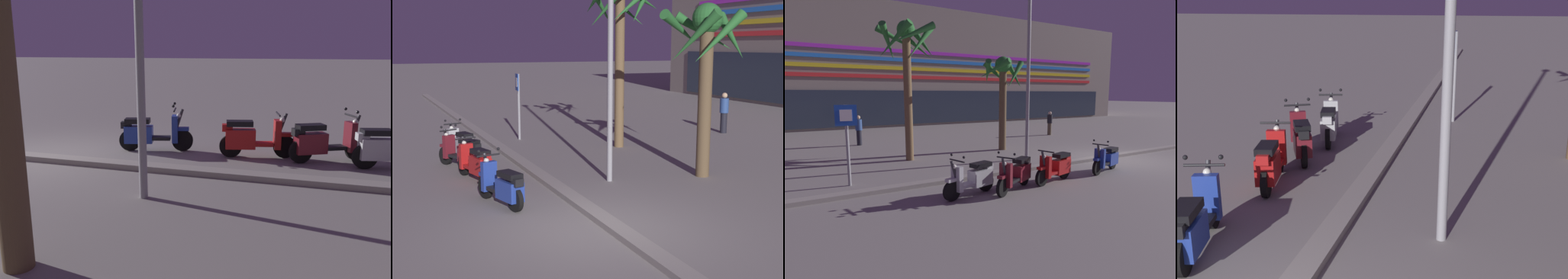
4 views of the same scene
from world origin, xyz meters
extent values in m
plane|color=gray|center=(0.00, 0.00, 0.00)|extent=(200.00, 200.00, 0.00)
cube|color=gray|center=(0.00, 0.30, 0.06)|extent=(60.00, 0.36, 0.12)
cylinder|color=black|center=(-7.03, -1.06, 0.26)|extent=(0.53, 0.22, 0.52)
cube|color=silver|center=(-7.24, -1.11, 0.43)|extent=(0.74, 0.48, 0.44)
cube|color=black|center=(-7.22, -1.11, 0.79)|extent=(0.65, 0.44, 0.12)
cube|color=silver|center=(-6.95, -1.04, 0.69)|extent=(0.28, 0.25, 0.16)
cylinder|color=black|center=(-6.92, -1.73, 0.26)|extent=(0.51, 0.32, 0.52)
cylinder|color=black|center=(-5.73, -1.13, 0.26)|extent=(0.51, 0.32, 0.52)
cube|color=black|center=(-6.37, -1.45, 0.32)|extent=(0.66, 0.52, 0.08)
cube|color=maroon|center=(-5.93, -1.23, 0.44)|extent=(0.75, 0.59, 0.45)
cube|color=black|center=(-5.91, -1.22, 0.80)|extent=(0.67, 0.54, 0.12)
cube|color=maroon|center=(-6.76, -1.65, 0.55)|extent=(0.28, 0.37, 0.66)
cube|color=maroon|center=(-6.92, -1.73, 0.55)|extent=(0.36, 0.29, 0.08)
cylinder|color=#333338|center=(-6.83, -1.68, 0.70)|extent=(0.28, 0.19, 0.69)
cylinder|color=black|center=(-6.76, -1.65, 1.02)|extent=(0.29, 0.52, 0.04)
sphere|color=white|center=(-6.85, -1.69, 0.88)|extent=(0.12, 0.12, 0.12)
cube|color=black|center=(-5.66, -1.10, 0.70)|extent=(0.30, 0.29, 0.16)
sphere|color=black|center=(-6.64, -1.85, 1.14)|extent=(0.07, 0.07, 0.07)
sphere|color=black|center=(-6.85, -1.42, 1.14)|extent=(0.07, 0.07, 0.07)
cylinder|color=black|center=(-5.36, -1.49, 0.26)|extent=(0.53, 0.22, 0.52)
cylinder|color=black|center=(-4.15, -1.20, 0.26)|extent=(0.53, 0.22, 0.52)
cube|color=red|center=(-4.81, -1.36, 0.32)|extent=(0.65, 0.41, 0.08)
cube|color=red|center=(-4.37, -1.25, 0.44)|extent=(0.74, 0.47, 0.45)
cube|color=black|center=(-4.35, -1.24, 0.80)|extent=(0.65, 0.43, 0.12)
cube|color=red|center=(-5.18, -1.45, 0.55)|extent=(0.22, 0.36, 0.66)
cube|color=red|center=(-5.36, -1.49, 0.55)|extent=(0.35, 0.23, 0.08)
cylinder|color=#333338|center=(-5.26, -1.47, 0.70)|extent=(0.29, 0.13, 0.69)
cylinder|color=black|center=(-5.18, -1.45, 1.02)|extent=(0.17, 0.55, 0.04)
sphere|color=white|center=(-5.28, -1.47, 0.88)|extent=(0.12, 0.12, 0.12)
cube|color=red|center=(-4.08, -1.18, 0.70)|extent=(0.28, 0.25, 0.16)
cylinder|color=black|center=(-2.90, -1.45, 0.26)|extent=(0.53, 0.24, 0.52)
cylinder|color=black|center=(-1.65, -1.10, 0.26)|extent=(0.53, 0.24, 0.52)
cube|color=black|center=(-2.33, -1.29, 0.32)|extent=(0.65, 0.43, 0.08)
cube|color=#233D9E|center=(-1.87, -1.16, 0.41)|extent=(0.74, 0.49, 0.42)
cube|color=black|center=(-1.85, -1.15, 0.75)|extent=(0.66, 0.45, 0.12)
cube|color=#233D9E|center=(-2.73, -1.40, 0.55)|extent=(0.23, 0.37, 0.66)
cube|color=#233D9E|center=(-2.90, -1.45, 0.55)|extent=(0.35, 0.24, 0.08)
cylinder|color=#333338|center=(-2.80, -1.42, 0.70)|extent=(0.29, 0.14, 0.69)
cylinder|color=black|center=(-2.73, -1.40, 1.02)|extent=(0.19, 0.55, 0.04)
sphere|color=white|center=(-2.82, -1.42, 0.88)|extent=(0.12, 0.12, 0.12)
cube|color=black|center=(-1.58, -1.08, 0.65)|extent=(0.28, 0.26, 0.16)
sphere|color=black|center=(-2.64, -1.62, 1.14)|extent=(0.07, 0.07, 0.07)
sphere|color=black|center=(-2.77, -1.16, 1.14)|extent=(0.07, 0.07, 0.07)
cylinder|color=brown|center=(-2.83, 4.30, 2.04)|extent=(0.35, 0.35, 4.09)
camera|label=1|loc=(-5.99, 7.78, 2.45)|focal=37.36mm
camera|label=2|loc=(9.11, -3.98, 3.41)|focal=50.78mm
camera|label=3|loc=(-11.55, -8.48, 2.71)|focal=29.29mm
camera|label=4|loc=(2.99, 2.33, 3.21)|focal=45.57mm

